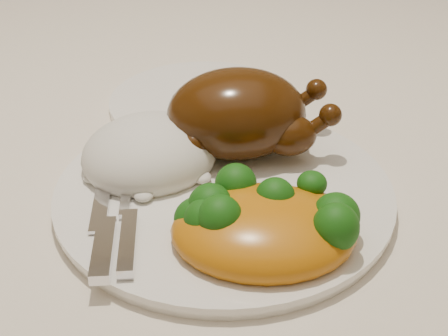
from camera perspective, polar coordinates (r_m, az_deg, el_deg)
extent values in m
cube|color=brown|center=(0.69, -9.91, 1.54)|extent=(1.60, 0.90, 0.04)
cube|color=silver|center=(0.68, -10.10, 3.28)|extent=(1.72, 1.02, 0.01)
cube|color=silver|center=(1.18, -10.21, 11.67)|extent=(1.72, 0.01, 0.18)
cylinder|color=white|center=(0.55, 0.00, -2.30)|extent=(0.38, 0.38, 0.01)
cylinder|color=white|center=(0.71, -1.94, 6.06)|extent=(0.21, 0.21, 0.01)
ellipsoid|color=#442107|center=(0.58, 1.17, 5.00)|extent=(0.14, 0.11, 0.08)
ellipsoid|color=#442107|center=(0.57, 0.33, 6.40)|extent=(0.06, 0.05, 0.03)
ellipsoid|color=#442107|center=(0.57, 6.04, 2.97)|extent=(0.05, 0.04, 0.04)
sphere|color=#442107|center=(0.57, 9.71, 4.80)|extent=(0.02, 0.02, 0.02)
ellipsoid|color=#442107|center=(0.62, 5.05, 5.41)|extent=(0.05, 0.04, 0.04)
sphere|color=#442107|center=(0.62, 8.45, 7.11)|extent=(0.02, 0.02, 0.02)
sphere|color=#442107|center=(0.56, -2.79, 2.12)|extent=(0.03, 0.03, 0.03)
sphere|color=#442107|center=(0.61, -3.20, 5.00)|extent=(0.03, 0.03, 0.03)
ellipsoid|color=white|center=(0.57, -6.78, 1.26)|extent=(0.16, 0.15, 0.07)
ellipsoid|color=orange|center=(0.48, 3.63, -5.77)|extent=(0.16, 0.13, 0.05)
ellipsoid|color=orange|center=(0.50, 7.63, -4.46)|extent=(0.07, 0.06, 0.03)
ellipsoid|color=#0B3809|center=(0.49, 4.69, -2.70)|extent=(0.03, 0.03, 0.03)
ellipsoid|color=#0B3809|center=(0.47, -0.24, -6.19)|extent=(0.03, 0.03, 0.03)
ellipsoid|color=#0B3809|center=(0.51, 8.04, -1.41)|extent=(0.02, 0.02, 0.02)
ellipsoid|color=#0B3809|center=(0.51, 1.09, -1.48)|extent=(0.03, 0.03, 0.03)
ellipsoid|color=#0B3809|center=(0.47, 10.17, -5.38)|extent=(0.04, 0.04, 0.04)
ellipsoid|color=#0B3809|center=(0.49, -2.39, -4.69)|extent=(0.04, 0.04, 0.03)
ellipsoid|color=#0B3809|center=(0.48, 1.20, -5.09)|extent=(0.03, 0.03, 0.02)
ellipsoid|color=#0B3809|center=(0.48, -1.70, -4.80)|extent=(0.03, 0.03, 0.03)
ellipsoid|color=#0B3809|center=(0.48, -1.26, -3.54)|extent=(0.04, 0.04, 0.04)
ellipsoid|color=#0B3809|center=(0.48, 10.21, -4.31)|extent=(0.04, 0.04, 0.04)
ellipsoid|color=#0B3809|center=(0.48, 2.97, -4.80)|extent=(0.03, 0.03, 0.03)
ellipsoid|color=#0B3809|center=(0.47, -0.39, -4.63)|extent=(0.04, 0.04, 0.04)
cube|color=silver|center=(0.54, -11.01, -2.18)|extent=(0.02, 0.11, 0.00)
cube|color=silver|center=(0.48, -10.97, -7.29)|extent=(0.02, 0.07, 0.01)
cube|color=silver|center=(0.48, -8.77, -6.75)|extent=(0.02, 0.07, 0.01)
cube|color=silver|center=(0.54, -9.07, -1.92)|extent=(0.02, 0.08, 0.00)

